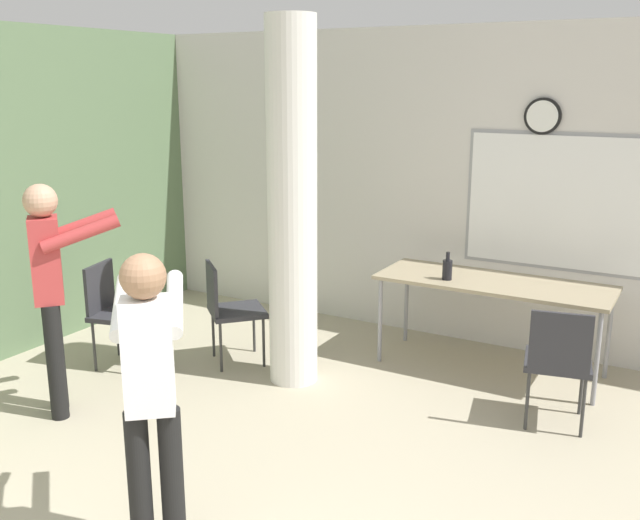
# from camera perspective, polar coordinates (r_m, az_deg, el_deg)

# --- Properties ---
(wall_back) EXTENTS (8.00, 0.15, 2.80)m
(wall_back) POSITION_cam_1_polar(r_m,az_deg,el_deg) (6.45, 13.60, 5.45)
(wall_back) COLOR silver
(wall_back) RESTS_ON ground_plane
(support_pillar) EXTENTS (0.38, 0.38, 2.80)m
(support_pillar) POSITION_cam_1_polar(r_m,az_deg,el_deg) (5.42, -2.23, 4.23)
(support_pillar) COLOR silver
(support_pillar) RESTS_ON ground_plane
(folding_table) EXTENTS (1.86, 0.69, 0.76)m
(folding_table) POSITION_cam_1_polar(r_m,az_deg,el_deg) (5.93, 13.71, -2.09)
(folding_table) COLOR tan
(folding_table) RESTS_ON ground_plane
(bottle_on_table) EXTENTS (0.08, 0.08, 0.23)m
(bottle_on_table) POSITION_cam_1_polar(r_m,az_deg,el_deg) (5.85, 10.15, -0.72)
(bottle_on_table) COLOR black
(bottle_on_table) RESTS_ON folding_table
(chair_table_right) EXTENTS (0.52, 0.52, 0.87)m
(chair_table_right) POSITION_cam_1_polar(r_m,az_deg,el_deg) (5.14, 18.54, -7.40)
(chair_table_right) COLOR #2D2D33
(chair_table_right) RESTS_ON ground_plane
(chair_near_pillar) EXTENTS (0.62, 0.62, 0.87)m
(chair_near_pillar) POSITION_cam_1_polar(r_m,az_deg,el_deg) (6.01, -7.33, -3.61)
(chair_near_pillar) COLOR #2D2D33
(chair_near_pillar) RESTS_ON ground_plane
(chair_by_left_wall) EXTENTS (0.53, 0.53, 0.87)m
(chair_by_left_wall) POSITION_cam_1_polar(r_m,az_deg,el_deg) (6.17, -16.08, -3.61)
(chair_by_left_wall) COLOR #2D2D33
(chair_by_left_wall) RESTS_ON ground_plane
(person_playing_front) EXTENTS (0.59, 0.62, 1.57)m
(person_playing_front) POSITION_cam_1_polar(r_m,az_deg,el_deg) (3.56, -13.44, -9.57)
(person_playing_front) COLOR black
(person_playing_front) RESTS_ON ground_plane
(person_watching_back) EXTENTS (0.62, 0.65, 1.67)m
(person_watching_back) POSITION_cam_1_polar(r_m,az_deg,el_deg) (5.27, -20.64, -1.67)
(person_watching_back) COLOR black
(person_watching_back) RESTS_ON ground_plane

